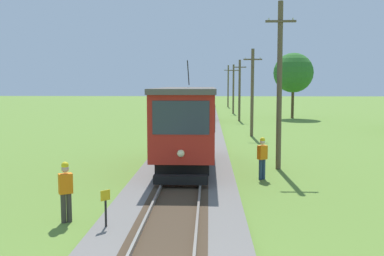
{
  "coord_description": "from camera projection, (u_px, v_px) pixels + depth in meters",
  "views": [
    {
      "loc": [
        1.03,
        -6.21,
        4.01
      ],
      "look_at": [
        0.27,
        12.52,
        2.03
      ],
      "focal_mm": 39.39,
      "sensor_mm": 36.0,
      "label": 1
    }
  ],
  "objects": [
    {
      "name": "gravel_pile",
      "position": [
        166.0,
        115.0,
        45.88
      ],
      "size": [
        2.52,
        2.52,
        1.2
      ],
      "primitive_type": "cone",
      "color": "gray",
      "rests_on": "ground"
    },
    {
      "name": "utility_pole_far",
      "position": [
        240.0,
        90.0,
        45.16
      ],
      "size": [
        1.4,
        0.34,
        6.55
      ],
      "color": "brown",
      "rests_on": "ground"
    },
    {
      "name": "utility_pole_distant",
      "position": [
        233.0,
        88.0,
        56.55
      ],
      "size": [
        1.4,
        0.26,
        6.56
      ],
      "color": "brown",
      "rests_on": "ground"
    },
    {
      "name": "utility_pole_horizon",
      "position": [
        228.0,
        86.0,
        72.11
      ],
      "size": [
        1.4,
        0.44,
        7.16
      ],
      "color": "brown",
      "rests_on": "ground"
    },
    {
      "name": "track_worker",
      "position": [
        66.0,
        189.0,
        12.11
      ],
      "size": [
        0.45,
        0.4,
        1.78
      ],
      "rotation": [
        0.0,
        0.0,
        2.09
      ],
      "color": "#38332D",
      "rests_on": "ground"
    },
    {
      "name": "utility_pole_mid",
      "position": [
        252.0,
        92.0,
        31.87
      ],
      "size": [
        1.4,
        0.28,
        6.62
      ],
      "color": "brown",
      "rests_on": "ground"
    },
    {
      "name": "freight_car",
      "position": [
        199.0,
        107.0,
        44.61
      ],
      "size": [
        2.4,
        5.2,
        2.31
      ],
      "color": "#384C33",
      "rests_on": "rail_right"
    },
    {
      "name": "red_tram",
      "position": [
        187.0,
        123.0,
        19.43
      ],
      "size": [
        2.6,
        8.54,
        4.79
      ],
      "color": "red",
      "rests_on": "rail_right"
    },
    {
      "name": "trackside_signal_marker",
      "position": [
        106.0,
        209.0,
        11.27
      ],
      "size": [
        0.21,
        0.21,
        1.18
      ],
      "color": "black",
      "rests_on": "ground"
    },
    {
      "name": "tree_left_near",
      "position": [
        293.0,
        73.0,
        48.46
      ],
      "size": [
        4.55,
        4.55,
        7.54
      ],
      "color": "#4C3823",
      "rests_on": "ground"
    },
    {
      "name": "second_worker",
      "position": [
        262.0,
        156.0,
        17.61
      ],
      "size": [
        0.45,
        0.4,
        1.78
      ],
      "rotation": [
        0.0,
        0.0,
        -1.01
      ],
      "color": "navy",
      "rests_on": "ground"
    },
    {
      "name": "utility_pole_near_tram",
      "position": [
        279.0,
        84.0,
        19.57
      ],
      "size": [
        1.4,
        0.53,
        7.79
      ],
      "color": "brown",
      "rests_on": "ground"
    }
  ]
}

